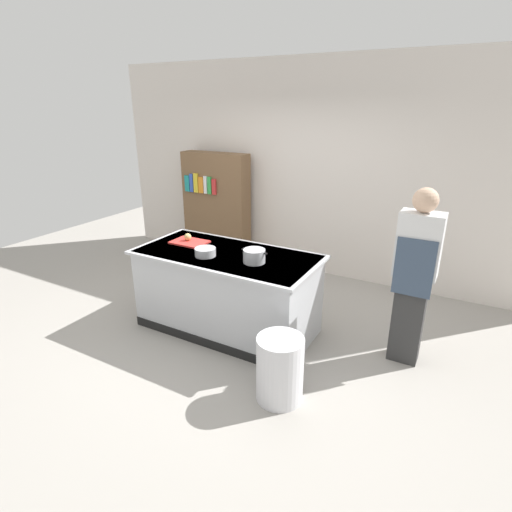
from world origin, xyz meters
The scene contains 10 objects.
ground_plane centered at (0.00, 0.00, 0.00)m, with size 10.00×10.00×0.00m, color #9E9991.
back_wall centered at (0.00, 2.10, 1.50)m, with size 6.40×0.12×3.00m, color silver.
counter_island centered at (0.00, 0.00, 0.47)m, with size 1.98×0.98×0.90m.
cutting_board centered at (-0.55, 0.08, 0.91)m, with size 0.40×0.28×0.02m, color red.
onion centered at (-0.59, 0.10, 0.96)m, with size 0.08×0.08×0.08m, color tan.
stock_pot centered at (0.39, -0.08, 0.97)m, with size 0.29×0.22×0.14m.
mixing_bowl centered at (-0.15, -0.17, 0.94)m, with size 0.22×0.22×0.09m, color #B7BABF.
trash_bin centered at (1.02, -0.77, 0.29)m, with size 0.40×0.40×0.59m, color silver.
person_chef centered at (1.85, 0.35, 0.91)m, with size 0.38×0.25×1.72m.
bookshelf centered at (-1.36, 1.80, 0.85)m, with size 1.10×0.31×1.70m.
Camera 1 is at (2.24, -3.37, 2.39)m, focal length 28.38 mm.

